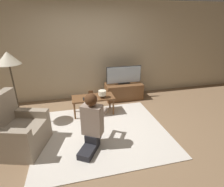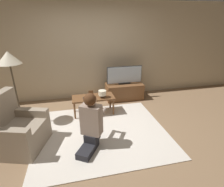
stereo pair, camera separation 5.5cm
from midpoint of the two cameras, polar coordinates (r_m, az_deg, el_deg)
The scene contains 12 objects.
ground_plane at distance 3.60m, azimuth -2.80°, elevation -12.39°, with size 10.00×10.00×0.00m, color #896B4C.
wall_back at distance 4.93m, azimuth -7.22°, elevation 13.39°, with size 10.00×0.06×2.60m.
rug at distance 3.60m, azimuth -2.81°, elevation -12.28°, with size 2.52×2.20×0.02m.
tv_stand at distance 4.98m, azimuth 4.30°, elevation 0.73°, with size 1.02×0.50×0.45m.
tv at distance 4.83m, azimuth 4.45°, elevation 6.02°, with size 0.98×0.08×0.50m.
coffee_table at distance 4.11m, azimuth -5.77°, elevation -1.70°, with size 0.97×0.44×0.44m.
floor_lamp at distance 3.88m, azimuth -30.17°, elevation 8.86°, with size 0.44×0.44×1.55m.
armchair at distance 3.44m, azimuth -28.04°, elevation -10.93°, with size 0.94×0.98×0.98m.
person_kneeling at distance 2.97m, azimuth -6.35°, elevation -9.02°, with size 0.64×0.83×1.00m.
picture_frame at distance 4.08m, azimuth -6.53°, elevation -0.01°, with size 0.11×0.01×0.15m.
table_lamp at distance 4.00m, azimuth -2.78°, elevation 0.06°, with size 0.18×0.18×0.17m.
remote at distance 3.98m, azimuth -8.76°, elevation -1.72°, with size 0.04×0.15×0.02m.
Camera 2 is at (-0.47, -2.93, 2.04)m, focal length 28.00 mm.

